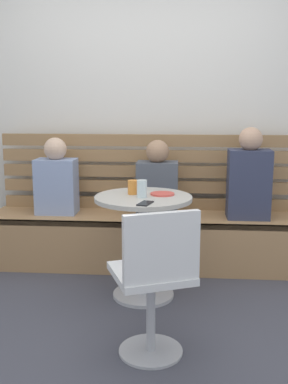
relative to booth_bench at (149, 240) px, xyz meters
name	(u,v)px	position (x,y,z in m)	size (l,w,h in m)	color
ground	(135,335)	(0.00, -1.20, -0.22)	(8.00, 8.00, 0.00)	#42424C
back_wall	(152,94)	(0.00, 0.44, 1.23)	(5.20, 0.10, 2.90)	silver
booth_bench	(149,240)	(0.00, 0.00, 0.00)	(2.70, 0.52, 0.44)	#A87C51
booth_backrest	(151,172)	(0.00, 0.24, 0.56)	(2.65, 0.04, 0.66)	#9A7249
cafe_table	(143,227)	(0.01, -0.63, 0.30)	(0.68, 0.68, 0.74)	#ADADB2
white_chair	(155,278)	(0.13, -1.44, 0.24)	(0.52, 0.52, 0.85)	#ADADB2
person_adult	(249,178)	(0.82, -0.01, 0.55)	(0.34, 0.22, 0.75)	#333851
person_child_left	(56,180)	(-0.79, 0.02, 0.51)	(0.34, 0.22, 0.65)	#8C9EC6
person_child_middle	(157,183)	(0.07, 0.00, 0.50)	(0.34, 0.22, 0.64)	#4C515B
cup_glass_tall	(142,189)	(0.00, -0.68, 0.58)	(0.07, 0.07, 0.12)	silver
cup_tumbler_orange	(133,187)	(-0.07, -0.57, 0.57)	(0.07, 0.07, 0.10)	orange
plate_small	(162,194)	(0.14, -0.57, 0.52)	(0.17, 0.17, 0.01)	#DB4C42
phone_on_table	(145,203)	(0.04, -0.88, 0.52)	(0.07, 0.14, 0.01)	black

